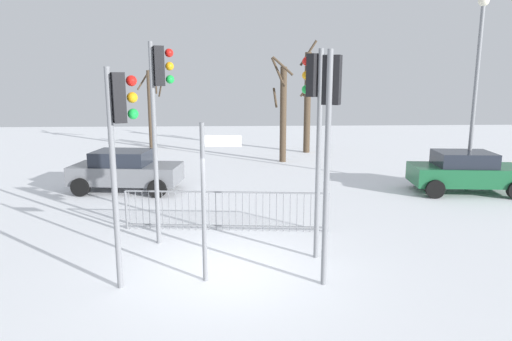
# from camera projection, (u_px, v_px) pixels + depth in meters

# --- Properties ---
(ground_plane) EXTENTS (60.00, 60.00, 0.00)m
(ground_plane) POSITION_uv_depth(u_px,v_px,m) (225.00, 269.00, 9.76)
(ground_plane) COLOR white
(traffic_light_foreground_left) EXTENTS (0.44, 0.49, 4.60)m
(traffic_light_foreground_left) POSITION_uv_depth(u_px,v_px,m) (315.00, 108.00, 9.86)
(traffic_light_foreground_left) COLOR slate
(traffic_light_foreground_left) RESTS_ON ground
(traffic_light_foreground_right) EXTENTS (0.40, 0.53, 4.51)m
(traffic_light_foreground_right) POSITION_uv_depth(u_px,v_px,m) (330.00, 116.00, 8.53)
(traffic_light_foreground_right) COLOR slate
(traffic_light_foreground_right) RESTS_ON ground
(traffic_light_mid_left) EXTENTS (0.53, 0.39, 4.20)m
(traffic_light_mid_left) POSITION_uv_depth(u_px,v_px,m) (119.00, 129.00, 8.36)
(traffic_light_mid_left) COLOR slate
(traffic_light_mid_left) RESTS_ON ground
(traffic_light_rear_left) EXTENTS (0.55, 0.37, 4.82)m
(traffic_light_rear_left) POSITION_uv_depth(u_px,v_px,m) (159.00, 99.00, 10.66)
(traffic_light_rear_left) COLOR slate
(traffic_light_rear_left) RESTS_ON ground
(direction_sign_post) EXTENTS (0.79, 0.11, 3.18)m
(direction_sign_post) POSITION_uv_depth(u_px,v_px,m) (207.00, 195.00, 8.86)
(direction_sign_post) COLOR slate
(direction_sign_post) RESTS_ON ground
(pedestrian_guard_railing) EXTENTS (5.42, 0.60, 1.07)m
(pedestrian_guard_railing) POSITION_uv_depth(u_px,v_px,m) (226.00, 210.00, 12.15)
(pedestrian_guard_railing) COLOR slate
(pedestrian_guard_railing) RESTS_ON ground
(car_grey_mid) EXTENTS (3.97, 2.30, 1.47)m
(car_grey_mid) POSITION_uv_depth(u_px,v_px,m) (126.00, 170.00, 16.40)
(car_grey_mid) COLOR slate
(car_grey_mid) RESTS_ON ground
(car_green_far) EXTENTS (3.96, 2.25, 1.47)m
(car_green_far) POSITION_uv_depth(u_px,v_px,m) (466.00, 171.00, 16.16)
(car_green_far) COLOR #195933
(car_green_far) RESTS_ON ground
(street_lamp) EXTENTS (0.36, 0.36, 6.73)m
(street_lamp) POSITION_uv_depth(u_px,v_px,m) (477.00, 75.00, 15.88)
(street_lamp) COLOR slate
(street_lamp) RESTS_ON ground
(bare_tree_left) EXTENTS (1.07, 0.85, 6.02)m
(bare_tree_left) POSITION_uv_depth(u_px,v_px,m) (308.00, 100.00, 24.72)
(bare_tree_left) COLOR #473828
(bare_tree_left) RESTS_ON ground
(bare_tree_centre) EXTENTS (1.03, 1.03, 5.01)m
(bare_tree_centre) POSITION_uv_depth(u_px,v_px,m) (283.00, 112.00, 21.90)
(bare_tree_centre) COLOR #473828
(bare_tree_centre) RESTS_ON ground
(bare_tree_right) EXTENTS (1.71, 1.38, 4.86)m
(bare_tree_right) POSITION_uv_depth(u_px,v_px,m) (151.00, 106.00, 26.59)
(bare_tree_right) COLOR #473828
(bare_tree_right) RESTS_ON ground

